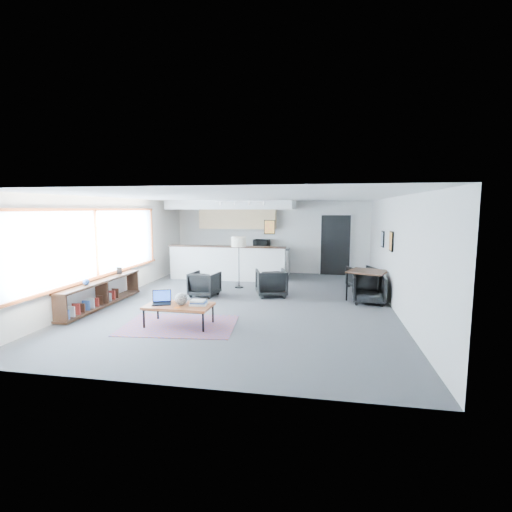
% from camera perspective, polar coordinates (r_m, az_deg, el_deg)
% --- Properties ---
extents(room, '(7.02, 9.02, 2.62)m').
position_cam_1_polar(room, '(9.10, -1.58, 0.83)').
color(room, '#454548').
rests_on(room, ground).
extents(window, '(0.10, 5.95, 1.66)m').
position_cam_1_polar(window, '(9.60, -23.43, 1.50)').
color(window, '#8CBFFF').
rests_on(window, room).
extents(console, '(0.35, 3.00, 0.80)m').
position_cam_1_polar(console, '(9.56, -22.76, -5.34)').
color(console, '#341D12').
rests_on(console, floor).
extents(kitchenette, '(4.20, 1.96, 2.60)m').
position_cam_1_polar(kitchenette, '(12.96, -3.42, 3.09)').
color(kitchenette, white).
rests_on(kitchenette, floor).
extents(doorway, '(1.10, 0.12, 2.15)m').
position_cam_1_polar(doorway, '(13.34, 12.11, 1.75)').
color(doorway, black).
rests_on(doorway, room).
extents(track_light, '(1.60, 0.07, 0.15)m').
position_cam_1_polar(track_light, '(11.32, -2.25, 8.31)').
color(track_light, silver).
rests_on(track_light, room).
extents(wall_art_lower, '(0.03, 0.38, 0.48)m').
position_cam_1_polar(wall_art_lower, '(9.43, 20.08, 2.14)').
color(wall_art_lower, black).
rests_on(wall_art_lower, room).
extents(wall_art_upper, '(0.03, 0.34, 0.44)m').
position_cam_1_polar(wall_art_upper, '(10.71, 18.89, 2.49)').
color(wall_art_upper, black).
rests_on(wall_art_upper, room).
extents(kilim_rug, '(2.34, 1.71, 0.01)m').
position_cam_1_polar(kilim_rug, '(7.69, -11.69, -10.39)').
color(kilim_rug, '#61394C').
rests_on(kilim_rug, floor).
extents(coffee_table, '(1.32, 0.73, 0.43)m').
position_cam_1_polar(coffee_table, '(7.58, -11.76, -7.58)').
color(coffee_table, brown).
rests_on(coffee_table, floor).
extents(laptop, '(0.45, 0.41, 0.26)m').
position_cam_1_polar(laptop, '(7.73, -14.30, -6.53)').
color(laptop, black).
rests_on(laptop, coffee_table).
extents(ceramic_pot, '(0.25, 0.25, 0.25)m').
position_cam_1_polar(ceramic_pot, '(7.50, -11.42, -6.50)').
color(ceramic_pot, gray).
rests_on(ceramic_pot, coffee_table).
extents(book_stack, '(0.35, 0.29, 0.10)m').
position_cam_1_polar(book_stack, '(7.48, -8.84, -7.10)').
color(book_stack, silver).
rests_on(book_stack, coffee_table).
extents(coaster, '(0.12, 0.12, 0.01)m').
position_cam_1_polar(coaster, '(7.35, -12.04, -7.77)').
color(coaster, '#E5590C').
rests_on(coaster, coffee_table).
extents(armchair_left, '(0.78, 0.74, 0.72)m').
position_cam_1_polar(armchair_left, '(10.00, -7.92, -4.11)').
color(armchair_left, black).
rests_on(armchair_left, floor).
extents(armchair_right, '(0.94, 0.91, 0.79)m').
position_cam_1_polar(armchair_right, '(9.91, 2.37, -3.94)').
color(armchair_right, black).
rests_on(armchair_right, floor).
extents(floor_lamp, '(0.56, 0.56, 1.50)m').
position_cam_1_polar(floor_lamp, '(10.85, -2.66, 1.91)').
color(floor_lamp, black).
rests_on(floor_lamp, floor).
extents(dining_table, '(1.16, 1.16, 0.75)m').
position_cam_1_polar(dining_table, '(9.90, 16.76, -2.56)').
color(dining_table, '#341D12').
rests_on(dining_table, floor).
extents(dining_chair_near, '(0.67, 0.63, 0.67)m').
position_cam_1_polar(dining_chair_near, '(9.58, 16.94, -5.03)').
color(dining_chair_near, black).
rests_on(dining_chair_near, floor).
extents(dining_chair_far, '(0.75, 0.73, 0.61)m').
position_cam_1_polar(dining_chair_far, '(11.30, 15.91, -3.29)').
color(dining_chair_far, black).
rests_on(dining_chair_far, floor).
extents(microwave, '(0.58, 0.37, 0.37)m').
position_cam_1_polar(microwave, '(13.23, 0.87, 2.04)').
color(microwave, black).
rests_on(microwave, kitchenette).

